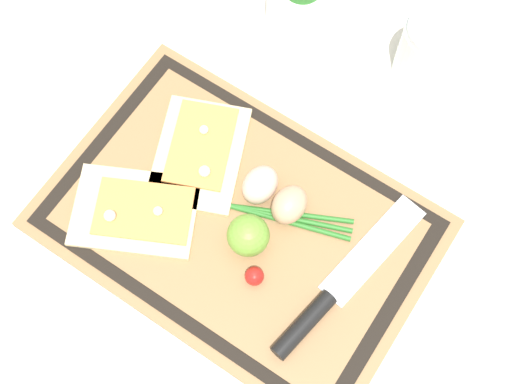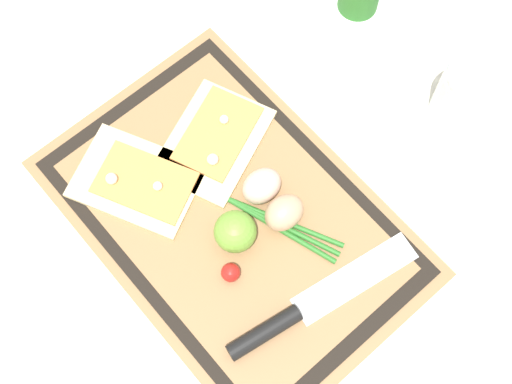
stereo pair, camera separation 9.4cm
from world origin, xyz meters
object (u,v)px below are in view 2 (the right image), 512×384
Objects in this scene: knife at (292,316)px; egg_brown at (284,213)px; sauce_jar at (468,99)px; herb_pot at (356,9)px; pizza_slice_far at (215,140)px; pizza_slice_near at (138,181)px; egg_pink at (263,188)px; lime at (235,232)px; cherry_tomato_red at (231,272)px.

egg_brown reaches higher than knife.
sauce_jar is at bearing 99.35° from knife.
pizza_slice_far is at bearing -88.53° from herb_pot.
egg_pink reaches higher than pizza_slice_near.
lime reaches higher than knife.
egg_pink reaches higher than pizza_slice_far.
pizza_slice_far is 0.15m from lime.
sauce_jar is (0.04, 0.30, 0.01)m from egg_brown.
pizza_slice_near is 0.72× the size of knife.
lime is at bearing -71.13° from egg_pink.
cherry_tomato_red is (0.16, -0.11, 0.01)m from pizza_slice_far.
egg_brown is 0.31m from herb_pot.
pizza_slice_near is 0.20m from egg_brown.
pizza_slice_far is 3.48× the size of egg_pink.
egg_pink is at bearing -106.36° from sauce_jar.
herb_pot reaches higher than egg_pink.
sauce_jar is (0.03, 0.40, 0.02)m from cherry_tomato_red.
knife is 4.95× the size of lime.
herb_pot reaches higher than knife.
sauce_jar is (0.20, 0.03, -0.02)m from herb_pot.
egg_brown reaches higher than cherry_tomato_red.
pizza_slice_near is 3.54× the size of egg_pink.
pizza_slice_far is 1.79× the size of sauce_jar.
sauce_jar reaches higher than egg_pink.
pizza_slice_near is 0.39m from herb_pot.
egg_brown reaches higher than pizza_slice_near.
lime is (0.15, 0.05, 0.02)m from pizza_slice_near.
pizza_slice_far is 3.49× the size of lime.
sauce_jar is at bearing 85.76° from cherry_tomato_red.
pizza_slice_near is 1.00× the size of herb_pot.
sauce_jar is at bearing 73.64° from egg_pink.
herb_pot is at bearing 91.47° from pizza_slice_far.
cherry_tomato_red is 0.41m from herb_pot.
cherry_tomato_red reaches higher than pizza_slice_near.
pizza_slice_near is 0.18m from cherry_tomato_red.
pizza_slice_far is at bearing -122.66° from sauce_jar.
sauce_jar reaches higher than egg_brown.
cherry_tomato_red is 0.40m from sauce_jar.
cherry_tomato_red is (0.03, -0.04, -0.02)m from lime.
pizza_slice_near is 3.54× the size of egg_brown.
knife is 0.17m from egg_pink.
egg_brown is at bearing -1.12° from pizza_slice_far.
egg_pink is 0.29m from herb_pot.
herb_pot is 0.20m from sauce_jar.
knife is 0.44m from herb_pot.
lime is at bearing -28.64° from pizza_slice_far.
pizza_slice_far is 7.74× the size of cherry_tomato_red.
pizza_slice_near is at bearing -116.98° from sauce_jar.
egg_brown is 2.23× the size of cherry_tomato_red.
pizza_slice_far reaches higher than knife.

